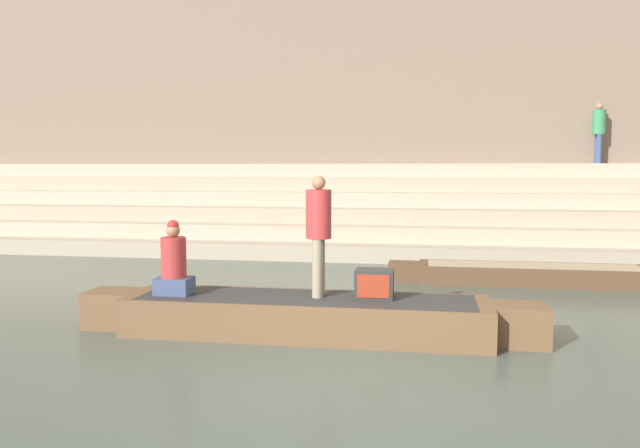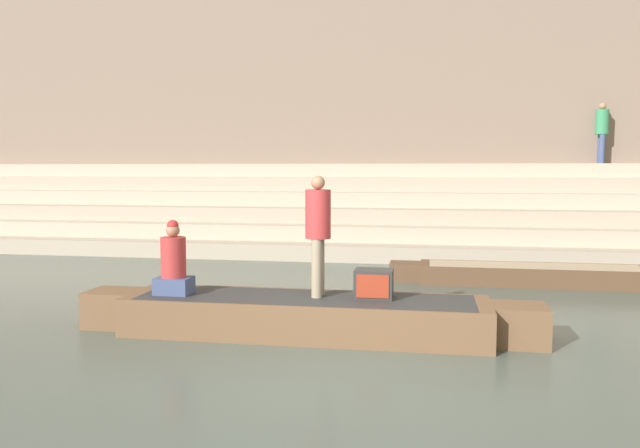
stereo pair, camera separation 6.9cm
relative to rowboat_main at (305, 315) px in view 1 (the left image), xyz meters
The scene contains 10 objects.
ground_plane 1.85m from the rowboat_main, 65.09° to the right, with size 120.00×120.00×0.00m, color #47544C.
ghat_steps 9.39m from the rowboat_main, 85.30° to the left, with size 36.00×4.35×2.42m.
back_wall 12.18m from the rowboat_main, 86.18° to the left, with size 34.20×1.28×8.44m.
rowboat_main is the anchor object (origin of this frame).
person_standing 1.21m from the rowboat_main, 34.81° to the left, with size 0.35×0.35×1.66m.
person_rowing 1.97m from the rowboat_main, behind, with size 0.49×0.38×1.04m.
tv_set 1.04m from the rowboat_main, ahead, with size 0.51×0.40×0.39m.
moored_boat_shore 5.79m from the rowboat_main, 50.12° to the left, with size 5.65×1.01×0.37m.
mooring_post 3.17m from the rowboat_main, 145.95° to the left, with size 0.14×0.14×0.95m, color brown.
person_on_steps 12.73m from the rowboat_main, 58.77° to the left, with size 0.35×0.35×1.69m.
Camera 1 is at (0.82, -6.57, 2.26)m, focal length 35.00 mm.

